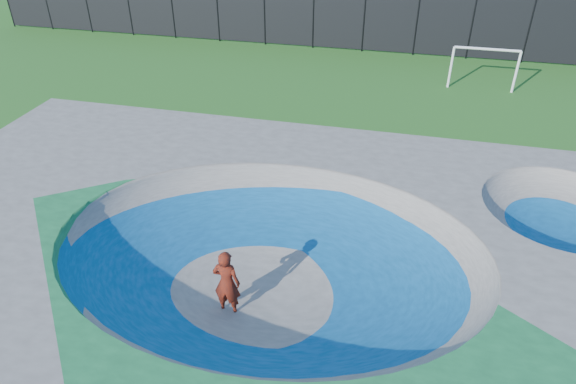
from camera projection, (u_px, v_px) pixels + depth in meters
The scene contains 6 objects.
ground at pixel (270, 288), 13.54m from camera, with size 120.00×120.00×0.00m, color #225B19.
skate_deck at pixel (270, 266), 13.13m from camera, with size 22.00×14.00×1.50m, color gray.
skater at pixel (227, 283), 12.33m from camera, with size 0.68×0.45×1.87m, color #B2290E.
skateboard at pixel (229, 310), 12.82m from camera, with size 0.78×0.22×0.05m, color black.
soccer_goal at pixel (485, 61), 24.70m from camera, with size 3.16×0.12×2.09m.
fence at pixel (364, 15), 29.62m from camera, with size 48.09×0.09×4.04m.
Camera 1 is at (2.80, -9.66, 9.41)m, focal length 32.00 mm.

